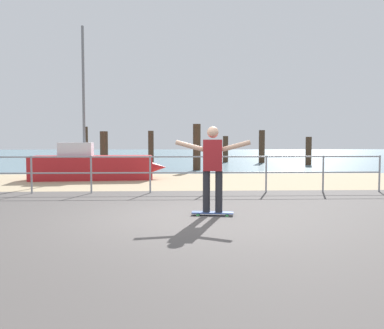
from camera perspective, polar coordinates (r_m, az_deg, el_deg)
ground_plane at (r=6.59m, az=-1.82°, el=-9.40°), size 24.00×10.00×0.04m
beach_strip at (r=14.50m, az=-2.08°, el=-2.39°), size 24.00×6.00×0.04m
sea_surface at (r=42.45m, az=-2.21°, el=1.42°), size 72.00×50.00×0.04m
railing_fence at (r=11.08m, az=-5.99°, el=-0.56°), size 12.99×0.05×1.05m
sailboat at (r=15.38m, az=-13.38°, el=-0.18°), size 5.03×1.80×5.66m
skateboard at (r=7.78m, az=2.95°, el=-6.91°), size 0.82×0.31×0.08m
skateboarder at (r=7.67m, az=2.97°, el=0.09°), size 1.44×0.29×1.65m
groyne_post_0 at (r=27.01m, az=-14.93°, el=2.71°), size 0.30×0.30×2.39m
groyne_post_1 at (r=20.43m, az=-12.44°, el=1.93°), size 0.39×0.39×1.94m
groyne_post_2 at (r=20.64m, az=-5.88°, el=2.06°), size 0.28×0.28×1.97m
groyne_post_3 at (r=19.57m, az=0.69°, el=2.46°), size 0.37×0.37×2.28m
groyne_post_4 at (r=26.93m, az=4.80°, el=2.17°), size 0.36×0.36×1.78m
groyne_post_5 at (r=26.63m, az=9.93°, el=2.52°), size 0.39×0.39×2.16m
groyne_post_6 at (r=24.92m, az=16.29°, el=1.86°), size 0.36×0.36×1.70m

